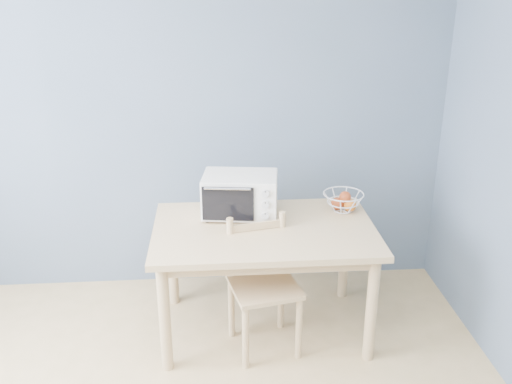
{
  "coord_description": "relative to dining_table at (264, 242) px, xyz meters",
  "views": [
    {
      "loc": [
        0.33,
        -1.7,
        2.28
      ],
      "look_at": [
        0.59,
        1.7,
        0.93
      ],
      "focal_mm": 40.0,
      "sensor_mm": 36.0,
      "label": 1
    }
  ],
  "objects": [
    {
      "name": "dining_table",
      "position": [
        0.0,
        0.0,
        0.0
      ],
      "size": [
        1.4,
        0.9,
        0.75
      ],
      "color": "#D5B580",
      "rests_on": "ground"
    },
    {
      "name": "dining_chair",
      "position": [
        -0.02,
        -0.16,
        -0.23
      ],
      "size": [
        0.47,
        0.47,
        0.85
      ],
      "rotation": [
        0.0,
        0.0,
        0.21
      ],
      "color": "#D5B580",
      "rests_on": "ground"
    },
    {
      "name": "toaster_oven",
      "position": [
        -0.16,
        0.21,
        0.25
      ],
      "size": [
        0.52,
        0.39,
        0.28
      ],
      "rotation": [
        0.0,
        0.0,
        -0.13
      ],
      "color": "white",
      "rests_on": "dining_table"
    },
    {
      "name": "room",
      "position": [
        -0.63,
        -1.54,
        0.65
      ],
      "size": [
        4.01,
        4.51,
        2.61
      ],
      "color": "tan",
      "rests_on": "ground"
    },
    {
      "name": "fruit_basket",
      "position": [
        0.55,
        0.23,
        0.17
      ],
      "size": [
        0.36,
        0.36,
        0.14
      ],
      "rotation": [
        0.0,
        0.0,
        0.41
      ],
      "color": "silver",
      "rests_on": "dining_table"
    }
  ]
}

